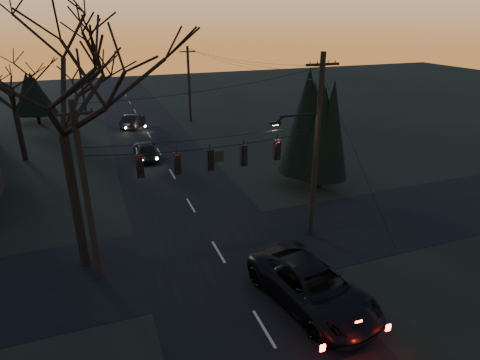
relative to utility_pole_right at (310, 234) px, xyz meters
name	(u,v)px	position (x,y,z in m)	size (l,w,h in m)	color
main_road	(178,183)	(-5.50, 10.00, 0.01)	(8.00, 120.00, 0.02)	black
cross_road	(218,252)	(-5.50, 0.00, 0.01)	(60.00, 7.00, 0.02)	black
utility_pole_right	(310,234)	(0.00, 0.00, 0.00)	(5.00, 0.30, 10.00)	black
utility_pole_left	(99,276)	(-11.50, 0.00, 0.00)	(1.80, 0.30, 8.50)	black
utility_pole_far_r	(191,122)	(0.00, 28.00, 0.00)	(1.80, 0.30, 8.50)	black
utility_pole_far_l	(86,115)	(-11.50, 36.00, 0.00)	(0.30, 0.30, 8.00)	black
span_signal_assembly	(211,158)	(-5.74, 0.00, 5.28)	(11.50, 0.44, 1.54)	black
bare_tree_left	(53,73)	(-12.09, 1.26, 9.40)	(8.71, 8.71, 13.45)	black
evergreen_right	(324,123)	(3.99, 5.67, 4.80)	(4.35, 4.35, 8.42)	black
bare_tree_dist	(10,89)	(-16.72, 19.79, 6.12)	(6.62, 6.62, 8.76)	black
evergreen_dist	(34,94)	(-16.67, 33.36, 3.42)	(3.84, 3.84, 5.65)	black
suv_near	(312,286)	(-2.97, -5.31, 0.90)	(3.00, 6.50, 1.81)	black
sedan_oncoming_a	(146,150)	(-6.85, 16.61, 0.78)	(1.85, 4.60, 1.57)	black
sedan_oncoming_b	(133,121)	(-6.65, 27.76, 0.73)	(1.55, 4.45, 1.47)	black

